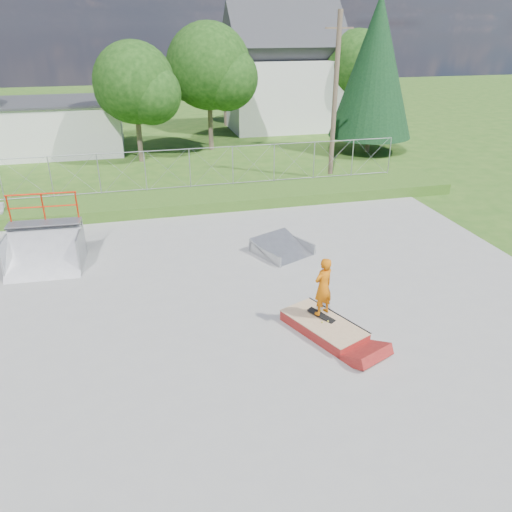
{
  "coord_description": "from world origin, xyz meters",
  "views": [
    {
      "loc": [
        -2.42,
        -11.88,
        7.4
      ],
      "look_at": [
        0.81,
        1.19,
        1.1
      ],
      "focal_mm": 35.0,
      "sensor_mm": 36.0,
      "label": 1
    }
  ],
  "objects_px": {
    "grind_box": "(323,327)",
    "skater": "(323,289)",
    "quarter_pipe": "(41,237)",
    "flat_bank_ramp": "(282,248)"
  },
  "relations": [
    {
      "from": "flat_bank_ramp",
      "to": "skater",
      "type": "bearing_deg",
      "value": -118.74
    },
    {
      "from": "quarter_pipe",
      "to": "flat_bank_ramp",
      "type": "relative_size",
      "value": 1.33
    },
    {
      "from": "grind_box",
      "to": "skater",
      "type": "distance_m",
      "value": 1.03
    },
    {
      "from": "quarter_pipe",
      "to": "skater",
      "type": "height_order",
      "value": "quarter_pipe"
    },
    {
      "from": "grind_box",
      "to": "quarter_pipe",
      "type": "distance_m",
      "value": 9.49
    },
    {
      "from": "grind_box",
      "to": "flat_bank_ramp",
      "type": "height_order",
      "value": "flat_bank_ramp"
    },
    {
      "from": "quarter_pipe",
      "to": "flat_bank_ramp",
      "type": "bearing_deg",
      "value": -2.2
    },
    {
      "from": "flat_bank_ramp",
      "to": "skater",
      "type": "xyz_separation_m",
      "value": [
        -0.35,
        -4.76,
        0.93
      ]
    },
    {
      "from": "skater",
      "to": "quarter_pipe",
      "type": "bearing_deg",
      "value": -59.81
    },
    {
      "from": "quarter_pipe",
      "to": "skater",
      "type": "xyz_separation_m",
      "value": [
        7.55,
        -5.47,
        0.01
      ]
    }
  ]
}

